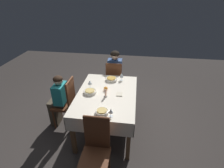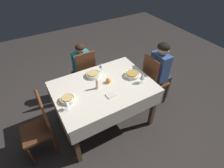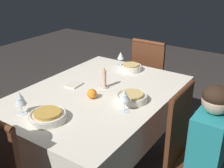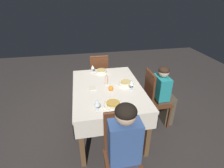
% 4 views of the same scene
% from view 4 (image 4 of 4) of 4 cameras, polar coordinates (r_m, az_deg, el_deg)
% --- Properties ---
extents(ground_plane, '(8.00, 8.00, 0.00)m').
position_cam_4_polar(ground_plane, '(2.96, -1.31, -14.22)').
color(ground_plane, '#332D2B').
extents(dining_table, '(1.37, 0.98, 0.77)m').
position_cam_4_polar(dining_table, '(2.55, -1.47, -2.91)').
color(dining_table, silver).
rests_on(dining_table, ground_plane).
extents(chair_east, '(0.37, 0.36, 0.97)m').
position_cam_4_polar(chair_east, '(1.94, 3.11, -20.95)').
color(chair_east, '#562D19').
rests_on(chair_east, ground_plane).
extents(chair_north, '(0.36, 0.37, 0.97)m').
position_cam_4_polar(chair_north, '(2.81, 13.60, -4.23)').
color(chair_north, '#562D19').
rests_on(chair_north, ground_plane).
extents(chair_west, '(0.37, 0.36, 0.97)m').
position_cam_4_polar(chair_west, '(3.44, -4.22, 2.73)').
color(chair_west, '#562D19').
rests_on(chair_west, ground_plane).
extents(person_adult_denim, '(0.34, 0.30, 1.17)m').
position_cam_4_polar(person_adult_denim, '(1.74, 4.45, -21.51)').
color(person_adult_denim, '#383342').
rests_on(person_adult_denim, ground_plane).
extents(person_child_teal, '(0.30, 0.33, 1.03)m').
position_cam_4_polar(person_child_teal, '(2.86, 16.64, -3.14)').
color(person_child_teal, '#4C4233').
rests_on(person_child_teal, ground_plane).
extents(bowl_east, '(0.23, 0.23, 0.06)m').
position_cam_4_polar(bowl_east, '(2.09, 0.33, -6.64)').
color(bowl_east, silver).
rests_on(bowl_east, dining_table).
extents(wine_glass_east, '(0.07, 0.07, 0.15)m').
position_cam_4_polar(wine_glass_east, '(2.00, -4.86, -6.03)').
color(wine_glass_east, white).
rests_on(wine_glass_east, dining_table).
extents(bowl_north, '(0.22, 0.22, 0.06)m').
position_cam_4_polar(bowl_north, '(2.57, 4.58, 0.30)').
color(bowl_north, silver).
rests_on(bowl_north, dining_table).
extents(wine_glass_north, '(0.07, 0.07, 0.15)m').
position_cam_4_polar(wine_glass_north, '(2.40, 6.42, 0.39)').
color(wine_glass_north, white).
rests_on(wine_glass_north, dining_table).
extents(bowl_west, '(0.19, 0.19, 0.06)m').
position_cam_4_polar(bowl_west, '(2.96, -3.55, 4.22)').
color(bowl_west, silver).
rests_on(bowl_west, dining_table).
extents(wine_glass_west, '(0.06, 0.06, 0.13)m').
position_cam_4_polar(wine_glass_west, '(2.96, -6.32, 5.48)').
color(wine_glass_west, white).
rests_on(wine_glass_west, dining_table).
extents(candle_centerpiece, '(0.06, 0.06, 0.16)m').
position_cam_4_polar(candle_centerpiece, '(2.56, -1.85, 1.15)').
color(candle_centerpiece, beige).
rests_on(candle_centerpiece, dining_table).
extents(orange_fruit, '(0.07, 0.07, 0.07)m').
position_cam_4_polar(orange_fruit, '(2.41, -0.37, -1.40)').
color(orange_fruit, orange).
rests_on(orange_fruit, dining_table).
extents(napkin_red_folded, '(0.13, 0.10, 0.01)m').
position_cam_4_polar(napkin_red_folded, '(2.48, -6.41, -1.43)').
color(napkin_red_folded, beige).
rests_on(napkin_red_folded, dining_table).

